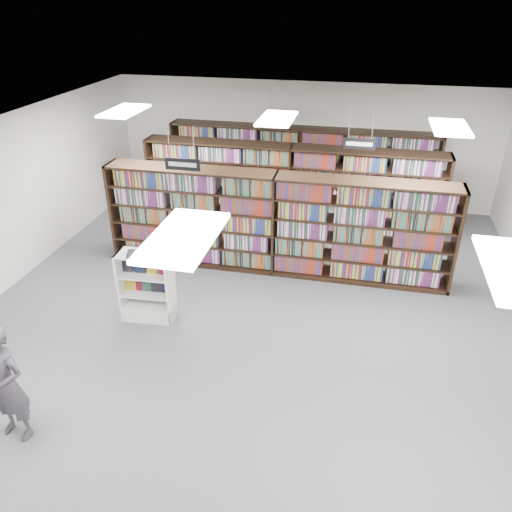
% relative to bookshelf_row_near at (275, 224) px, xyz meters
% --- Properties ---
extents(floor, '(12.00, 12.00, 0.00)m').
position_rel_bookshelf_row_near_xyz_m(floor, '(0.00, -2.00, -1.05)').
color(floor, '#535257').
rests_on(floor, ground).
extents(ceiling, '(10.00, 12.00, 0.10)m').
position_rel_bookshelf_row_near_xyz_m(ceiling, '(0.00, -2.00, 2.15)').
color(ceiling, white).
rests_on(ceiling, wall_back).
extents(wall_back, '(10.00, 0.10, 3.20)m').
position_rel_bookshelf_row_near_xyz_m(wall_back, '(0.00, 4.00, 0.55)').
color(wall_back, white).
rests_on(wall_back, ground).
extents(bookshelf_row_near, '(7.00, 0.60, 2.10)m').
position_rel_bookshelf_row_near_xyz_m(bookshelf_row_near, '(0.00, 0.00, 0.00)').
color(bookshelf_row_near, black).
rests_on(bookshelf_row_near, floor).
extents(bookshelf_row_mid, '(7.00, 0.60, 2.10)m').
position_rel_bookshelf_row_near_xyz_m(bookshelf_row_mid, '(0.00, 2.00, 0.00)').
color(bookshelf_row_mid, black).
rests_on(bookshelf_row_mid, floor).
extents(bookshelf_row_far, '(7.00, 0.60, 2.10)m').
position_rel_bookshelf_row_near_xyz_m(bookshelf_row_far, '(0.00, 3.70, 0.00)').
color(bookshelf_row_far, black).
rests_on(bookshelf_row_far, floor).
extents(aisle_sign_left, '(0.65, 0.02, 0.80)m').
position_rel_bookshelf_row_near_xyz_m(aisle_sign_left, '(-1.50, -1.00, 1.48)').
color(aisle_sign_left, '#B2B2B7').
rests_on(aisle_sign_left, ceiling).
extents(aisle_sign_right, '(0.65, 0.02, 0.80)m').
position_rel_bookshelf_row_near_xyz_m(aisle_sign_right, '(1.50, 1.00, 1.48)').
color(aisle_sign_right, '#B2B2B7').
rests_on(aisle_sign_right, ceiling).
extents(aisle_sign_center, '(0.65, 0.02, 0.80)m').
position_rel_bookshelf_row_near_xyz_m(aisle_sign_center, '(-0.50, 3.00, 1.48)').
color(aisle_sign_center, '#B2B2B7').
rests_on(aisle_sign_center, ceiling).
extents(troffer_front_center, '(0.60, 1.20, 0.04)m').
position_rel_bookshelf_row_near_xyz_m(troffer_front_center, '(0.00, -5.00, 2.11)').
color(troffer_front_center, white).
rests_on(troffer_front_center, ceiling).
extents(troffer_back_left, '(0.60, 1.20, 0.04)m').
position_rel_bookshelf_row_near_xyz_m(troffer_back_left, '(-3.00, 0.00, 2.11)').
color(troffer_back_left, white).
rests_on(troffer_back_left, ceiling).
extents(troffer_back_center, '(0.60, 1.20, 0.04)m').
position_rel_bookshelf_row_near_xyz_m(troffer_back_center, '(0.00, 0.00, 2.11)').
color(troffer_back_center, white).
rests_on(troffer_back_center, ceiling).
extents(troffer_back_right, '(0.60, 1.20, 0.04)m').
position_rel_bookshelf_row_near_xyz_m(troffer_back_right, '(3.00, 0.00, 2.11)').
color(troffer_back_right, white).
rests_on(troffer_back_right, ceiling).
extents(endcap_display, '(0.95, 0.51, 1.29)m').
position_rel_bookshelf_row_near_xyz_m(endcap_display, '(-1.88, -2.14, -0.60)').
color(endcap_display, white).
rests_on(endcap_display, floor).
extents(open_book, '(0.65, 0.50, 0.13)m').
position_rel_bookshelf_row_near_xyz_m(open_book, '(-1.86, -2.17, 0.28)').
color(open_book, black).
rests_on(open_book, endcap_display).
extents(shopper, '(0.67, 0.48, 1.70)m').
position_rel_bookshelf_row_near_xyz_m(shopper, '(-2.51, -5.06, -0.20)').
color(shopper, '#46414A').
rests_on(shopper, floor).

